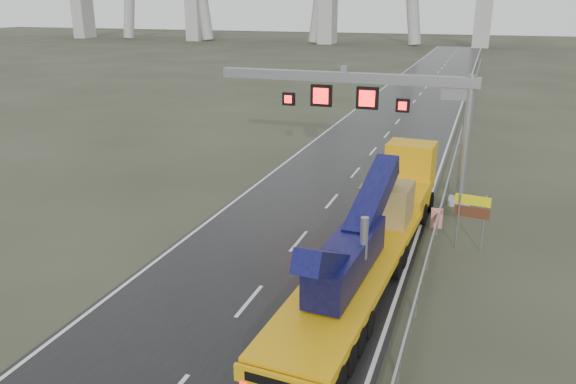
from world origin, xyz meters
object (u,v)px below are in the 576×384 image
at_px(exit_sign_pair, 472,211).
at_px(striped_barrier, 437,218).
at_px(sign_gantry, 380,100).
at_px(heavy_haul_truck, 380,219).

distance_m(exit_sign_pair, striped_barrier, 3.11).
height_order(sign_gantry, heavy_haul_truck, sign_gantry).
distance_m(sign_gantry, striped_barrier, 7.57).
xyz_separation_m(heavy_haul_truck, exit_sign_pair, (3.81, 1.93, 0.16)).
height_order(sign_gantry, exit_sign_pair, sign_gantry).
distance_m(heavy_haul_truck, exit_sign_pair, 4.28).
relative_size(heavy_haul_truck, exit_sign_pair, 7.09).
relative_size(sign_gantry, heavy_haul_truck, 0.78).
relative_size(sign_gantry, striped_barrier, 15.08).
distance_m(sign_gantry, exit_sign_pair, 9.15).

